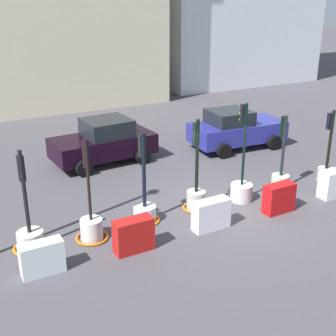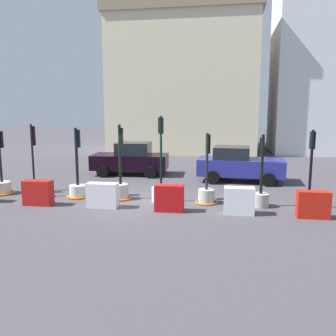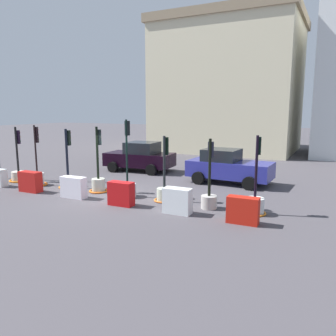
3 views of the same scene
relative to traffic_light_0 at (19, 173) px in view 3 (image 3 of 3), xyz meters
name	(u,v)px [view 3 (image 3 of 3)]	position (x,y,z in m)	size (l,w,h in m)	color
ground_plane	(110,196)	(5.95, -0.39, -0.40)	(120.00, 120.00, 0.00)	#474449
traffic_light_0	(19,173)	(0.00, 0.00, 0.00)	(0.96, 0.96, 2.75)	beige
traffic_light_1	(37,177)	(1.59, -0.25, 0.02)	(0.91, 0.91, 2.88)	silver
traffic_light_2	(68,178)	(3.30, 0.00, 0.06)	(0.88, 0.88, 2.73)	silver
traffic_light_3	(98,181)	(5.05, 0.01, 0.10)	(0.85, 0.85, 2.87)	#B0B3A2
traffic_light_4	(127,185)	(6.67, -0.13, 0.11)	(0.71, 0.71, 3.21)	silver
traffic_light_5	(164,190)	(8.37, -0.04, 0.05)	(0.83, 0.83, 2.59)	#ADB8A3
traffic_light_6	(209,194)	(10.30, -0.20, 0.14)	(0.59, 0.59, 2.58)	#B2ADA7
traffic_light_7	(255,202)	(11.96, -0.13, 0.04)	(0.82, 0.82, 2.75)	silver
construction_barrier_1	(30,182)	(2.36, -1.34, 0.05)	(1.04, 0.47, 0.90)	#B31815
construction_barrier_2	(74,187)	(4.78, -1.28, 0.04)	(1.10, 0.44, 0.88)	white
construction_barrier_3	(121,194)	(7.19, -1.34, 0.05)	(0.99, 0.45, 0.91)	red
construction_barrier_4	(177,201)	(9.52, -1.29, 0.05)	(1.00, 0.48, 0.90)	silver
construction_barrier_5	(243,210)	(11.84, -1.32, 0.04)	(1.02, 0.42, 0.87)	red
car_blue_estate	(228,167)	(9.63, 4.35, 0.42)	(4.12, 2.31, 1.67)	navy
car_black_sedan	(140,157)	(4.00, 5.26, 0.43)	(4.09, 2.46, 1.72)	black
building_main_facade	(229,86)	(5.41, 17.94, 5.23)	(11.92, 9.61, 11.21)	beige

